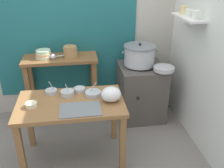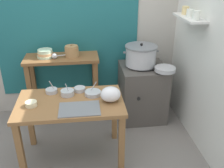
# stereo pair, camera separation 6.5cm
# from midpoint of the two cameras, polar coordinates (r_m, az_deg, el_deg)

# --- Properties ---
(ground_plane) EXTENTS (9.00, 9.00, 0.00)m
(ground_plane) POSITION_cam_midpoint_polar(r_m,az_deg,el_deg) (3.11, -6.67, -15.00)
(ground_plane) COLOR gray
(wall_back) EXTENTS (4.40, 0.12, 2.60)m
(wall_back) POSITION_cam_midpoint_polar(r_m,az_deg,el_deg) (3.53, -7.17, 13.87)
(wall_back) COLOR #B2ADA3
(wall_back) RESTS_ON ground
(wall_right) EXTENTS (0.30, 3.20, 2.60)m
(wall_right) POSITION_cam_midpoint_polar(r_m,az_deg,el_deg) (3.01, 19.88, 10.42)
(wall_right) COLOR silver
(wall_right) RESTS_ON ground
(prep_table) EXTENTS (1.10, 0.66, 0.72)m
(prep_table) POSITION_cam_midpoint_polar(r_m,az_deg,el_deg) (2.71, -9.82, -6.00)
(prep_table) COLOR olive
(prep_table) RESTS_ON ground
(back_shelf_table) EXTENTS (0.96, 0.40, 0.90)m
(back_shelf_table) POSITION_cam_midpoint_polar(r_m,az_deg,el_deg) (3.47, -11.81, 2.46)
(back_shelf_table) COLOR brown
(back_shelf_table) RESTS_ON ground
(stove_block) EXTENTS (0.60, 0.61, 0.78)m
(stove_block) POSITION_cam_midpoint_polar(r_m,az_deg,el_deg) (3.57, 5.97, -1.67)
(stove_block) COLOR #4C4742
(stove_block) RESTS_ON ground
(steamer_pot) EXTENTS (0.47, 0.42, 0.30)m
(steamer_pot) POSITION_cam_midpoint_polar(r_m,az_deg,el_deg) (3.37, 5.63, 6.46)
(steamer_pot) COLOR #B7BABF
(steamer_pot) RESTS_ON stove_block
(clay_pot) EXTENTS (0.18, 0.18, 0.17)m
(clay_pot) POSITION_cam_midpoint_polar(r_m,az_deg,el_deg) (3.36, -9.90, 7.19)
(clay_pot) COLOR #A37A4C
(clay_pot) RESTS_ON back_shelf_table
(bowl_stack_enamel) EXTENTS (0.21, 0.21, 0.11)m
(bowl_stack_enamel) POSITION_cam_midpoint_polar(r_m,az_deg,el_deg) (3.40, -15.63, 6.47)
(bowl_stack_enamel) COLOR #B7D1AD
(bowl_stack_enamel) RESTS_ON back_shelf_table
(ladle) EXTENTS (0.28, 0.10, 0.07)m
(ladle) POSITION_cam_midpoint_polar(r_m,az_deg,el_deg) (3.33, -13.45, 6.00)
(ladle) COLOR #B7BABF
(ladle) RESTS_ON back_shelf_table
(serving_tray) EXTENTS (0.40, 0.28, 0.01)m
(serving_tray) POSITION_cam_midpoint_polar(r_m,az_deg,el_deg) (2.50, -7.85, -5.65)
(serving_tray) COLOR slate
(serving_tray) RESTS_ON prep_table
(plastic_bag) EXTENTS (0.21, 0.18, 0.16)m
(plastic_bag) POSITION_cam_midpoint_polar(r_m,az_deg,el_deg) (2.59, -0.93, -2.32)
(plastic_bag) COLOR white
(plastic_bag) RESTS_ON prep_table
(wide_pan) EXTENTS (0.26, 0.26, 0.05)m
(wide_pan) POSITION_cam_midpoint_polar(r_m,az_deg,el_deg) (3.26, 11.00, 3.41)
(wide_pan) COLOR #B7BABF
(wide_pan) RESTS_ON stove_block
(prep_bowl_0) EXTENTS (0.12, 0.12, 0.05)m
(prep_bowl_0) POSITION_cam_midpoint_polar(r_m,az_deg,el_deg) (2.65, -18.32, -4.44)
(prep_bowl_0) COLOR beige
(prep_bowl_0) RESTS_ON prep_table
(prep_bowl_1) EXTENTS (0.13, 0.13, 0.04)m
(prep_bowl_1) POSITION_cam_midpoint_polar(r_m,az_deg,el_deg) (2.84, -7.95, -1.22)
(prep_bowl_1) COLOR #B7BABF
(prep_bowl_1) RESTS_ON prep_table
(prep_bowl_2) EXTENTS (0.13, 0.13, 0.16)m
(prep_bowl_2) POSITION_cam_midpoint_polar(r_m,az_deg,el_deg) (2.85, -14.11, -1.60)
(prep_bowl_2) COLOR #B7BABF
(prep_bowl_2) RESTS_ON prep_table
(prep_bowl_3) EXTENTS (0.14, 0.14, 0.15)m
(prep_bowl_3) POSITION_cam_midpoint_polar(r_m,az_deg,el_deg) (2.77, -10.63, -2.01)
(prep_bowl_3) COLOR #B7BABF
(prep_bowl_3) RESTS_ON prep_table
(prep_bowl_4) EXTENTS (0.18, 0.18, 0.14)m
(prep_bowl_4) POSITION_cam_midpoint_polar(r_m,az_deg,el_deg) (2.74, -4.97, -2.06)
(prep_bowl_4) COLOR #B7BABF
(prep_bowl_4) RESTS_ON prep_table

